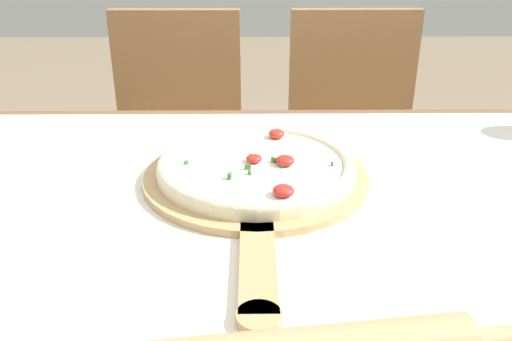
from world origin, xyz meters
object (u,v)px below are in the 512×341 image
pizza_peel (256,182)px  pizza (256,165)px  chair_left (178,143)px  chair_right (353,142)px

pizza_peel → pizza: 0.03m
chair_left → pizza_peel: bearing=-72.3°
chair_left → chair_right: same height
chair_right → pizza_peel: bearing=-111.9°
pizza → chair_right: bearing=67.4°
pizza → chair_left: chair_left is taller
pizza → chair_right: (0.30, 0.72, -0.25)m
pizza → chair_right: size_ratio=0.36×
pizza → chair_right: 0.82m
pizza_peel → chair_right: bearing=67.9°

